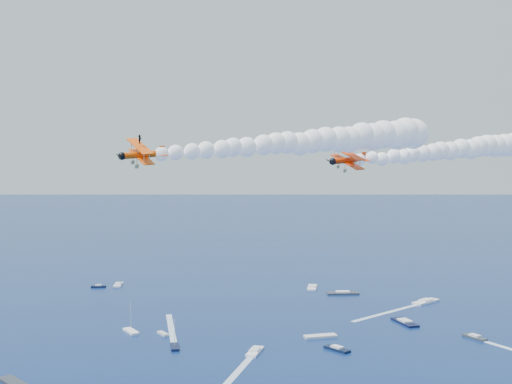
# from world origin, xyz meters

# --- Properties ---
(biplane_lead) EXTENTS (13.20, 13.55, 8.84)m
(biplane_lead) POSITION_xyz_m (15.95, 41.20, 55.77)
(biplane_lead) COLOR #EE3605
(biplane_trail) EXTENTS (12.02, 12.37, 7.98)m
(biplane_trail) POSITION_xyz_m (-12.29, 9.95, 56.70)
(biplane_trail) COLOR #FF5105
(smoke_trail_lead) EXTENTS (60.40, 60.28, 10.34)m
(smoke_trail_lead) POSITION_xyz_m (37.13, 61.01, 57.97)
(smoke_trail_lead) COLOR white
(smoke_trail_trail) EXTENTS (60.40, 60.23, 10.34)m
(smoke_trail_trail) POSITION_xyz_m (9.02, 29.62, 58.90)
(smoke_trail_trail) COLOR white
(spectator_boats) EXTENTS (229.37, 169.17, 0.70)m
(spectator_boats) POSITION_xyz_m (0.37, 122.85, 0.35)
(spectator_boats) COLOR black
(spectator_boats) RESTS_ON ground
(boat_wakes) EXTENTS (135.94, 118.32, 0.04)m
(boat_wakes) POSITION_xyz_m (2.23, 111.69, 0.03)
(boat_wakes) COLOR white
(boat_wakes) RESTS_ON ground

